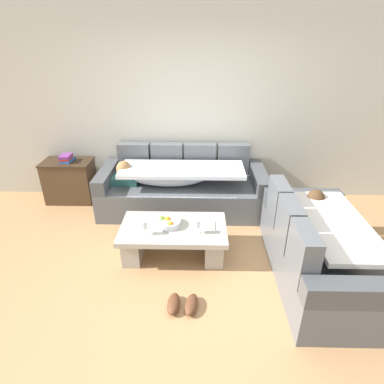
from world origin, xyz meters
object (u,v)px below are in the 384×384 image
(coffee_table, at_px, (174,237))
(fruit_bowl, at_px, (168,222))
(wine_glass_near_left, at_px, (144,225))
(book_stack_on_cabinet, at_px, (66,158))
(pair_of_shoes, at_px, (183,304))
(wine_glass_near_right, at_px, (197,224))
(side_cabinet, at_px, (70,181))
(open_magazine, at_px, (202,226))
(couch_near_window, at_px, (320,250))
(couch_along_wall, at_px, (180,188))

(coffee_table, relative_size, fruit_bowl, 4.29)
(wine_glass_near_left, relative_size, book_stack_on_cabinet, 0.71)
(pair_of_shoes, bearing_deg, wine_glass_near_right, 79.47)
(coffee_table, relative_size, side_cabinet, 1.67)
(fruit_bowl, distance_m, pair_of_shoes, 0.95)
(wine_glass_near_right, xyz_separation_m, open_magazine, (0.06, 0.14, -0.11))
(wine_glass_near_left, relative_size, pair_of_shoes, 0.53)
(couch_near_window, bearing_deg, couch_along_wall, 46.75)
(couch_near_window, distance_m, wine_glass_near_right, 1.30)
(wine_glass_near_left, bearing_deg, couch_along_wall, 76.04)
(coffee_table, bearing_deg, wine_glass_near_right, -24.38)
(couch_along_wall, relative_size, side_cabinet, 3.26)
(open_magazine, bearing_deg, wine_glass_near_left, -162.36)
(couch_along_wall, bearing_deg, wine_glass_near_left, -103.96)
(book_stack_on_cabinet, bearing_deg, pair_of_shoes, -49.83)
(wine_glass_near_right, relative_size, book_stack_on_cabinet, 0.71)
(couch_along_wall, distance_m, book_stack_on_cabinet, 1.74)
(couch_along_wall, relative_size, coffee_table, 1.95)
(couch_along_wall, height_order, pair_of_shoes, couch_along_wall)
(wine_glass_near_left, height_order, open_magazine, wine_glass_near_left)
(couch_near_window, bearing_deg, wine_glass_near_right, 80.77)
(wine_glass_near_left, distance_m, open_magazine, 0.66)
(wine_glass_near_left, distance_m, book_stack_on_cabinet, 2.03)
(side_cabinet, bearing_deg, wine_glass_near_right, -36.69)
(couch_near_window, bearing_deg, coffee_table, 77.94)
(side_cabinet, distance_m, book_stack_on_cabinet, 0.37)
(wine_glass_near_right, xyz_separation_m, side_cabinet, (-1.95, 1.45, -0.17))
(coffee_table, bearing_deg, couch_near_window, -12.06)
(couch_near_window, xyz_separation_m, coffee_table, (-1.54, 0.33, -0.10))
(wine_glass_near_right, bearing_deg, side_cabinet, 143.31)
(couch_along_wall, height_order, book_stack_on_cabinet, couch_along_wall)
(couch_near_window, bearing_deg, pair_of_shoes, 109.27)
(couch_along_wall, relative_size, fruit_bowl, 8.37)
(couch_near_window, relative_size, wine_glass_near_left, 10.66)
(coffee_table, bearing_deg, couch_along_wall, 89.16)
(couch_near_window, relative_size, fruit_bowl, 6.32)
(couch_near_window, height_order, wine_glass_near_right, couch_near_window)
(fruit_bowl, distance_m, wine_glass_near_left, 0.31)
(fruit_bowl, relative_size, wine_glass_near_right, 1.69)
(wine_glass_near_right, xyz_separation_m, pair_of_shoes, (-0.13, -0.70, -0.45))
(wine_glass_near_right, height_order, pair_of_shoes, wine_glass_near_right)
(coffee_table, height_order, pair_of_shoes, coffee_table)
(fruit_bowl, bearing_deg, wine_glass_near_left, -142.33)
(couch_along_wall, bearing_deg, side_cabinet, 172.41)
(coffee_table, height_order, book_stack_on_cabinet, book_stack_on_cabinet)
(wine_glass_near_left, relative_size, side_cabinet, 0.23)
(couch_along_wall, xyz_separation_m, wine_glass_near_right, (0.25, -1.23, 0.16))
(coffee_table, bearing_deg, open_magazine, 2.84)
(coffee_table, bearing_deg, book_stack_on_cabinet, 141.49)
(couch_near_window, distance_m, wine_glass_near_left, 1.85)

